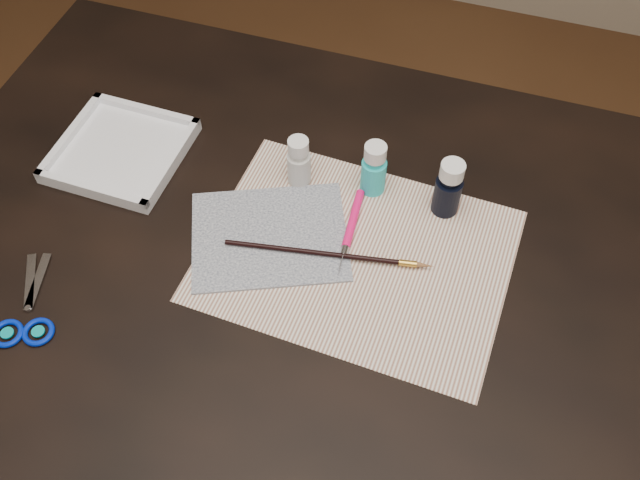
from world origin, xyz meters
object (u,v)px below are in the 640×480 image
(paint_bottle_cyan, at_px, (374,168))
(palette_tray, at_px, (121,150))
(canvas, at_px, (269,236))
(paint_bottle_navy, at_px, (449,188))
(paper, at_px, (357,255))
(paint_bottle_white, at_px, (299,162))
(scissors, at_px, (25,299))

(paint_bottle_cyan, relative_size, palette_tray, 0.48)
(canvas, height_order, paint_bottle_navy, paint_bottle_navy)
(paper, xyz_separation_m, paint_bottle_white, (-0.13, 0.11, 0.04))
(canvas, xyz_separation_m, paint_bottle_white, (0.01, 0.12, 0.04))
(paint_bottle_cyan, bearing_deg, paint_bottle_white, -170.19)
(paper, relative_size, paint_bottle_navy, 4.36)
(paint_bottle_cyan, xyz_separation_m, palette_tray, (-0.41, -0.06, -0.04))
(paint_bottle_navy, bearing_deg, paint_bottle_white, -176.45)
(paint_bottle_white, xyz_separation_m, paint_bottle_cyan, (0.11, 0.02, 0.00))
(canvas, relative_size, palette_tray, 1.17)
(paper, xyz_separation_m, canvas, (-0.13, -0.01, 0.00))
(palette_tray, bearing_deg, paper, -9.90)
(scissors, bearing_deg, canvas, -81.91)
(paint_bottle_white, bearing_deg, canvas, -93.07)
(paint_bottle_white, relative_size, paint_bottle_cyan, 0.95)
(paint_bottle_white, bearing_deg, paint_bottle_navy, 3.55)
(paint_bottle_cyan, height_order, paint_bottle_navy, paint_bottle_navy)
(paper, bearing_deg, paint_bottle_navy, 50.43)
(paint_bottle_navy, distance_m, scissors, 0.63)
(paper, height_order, paint_bottle_white, paint_bottle_white)
(canvas, distance_m, paint_bottle_white, 0.13)
(palette_tray, bearing_deg, paint_bottle_navy, 5.65)
(canvas, height_order, palette_tray, palette_tray)
(paint_bottle_white, height_order, paint_bottle_cyan, paint_bottle_cyan)
(paint_bottle_cyan, distance_m, paint_bottle_navy, 0.12)
(paint_bottle_navy, height_order, palette_tray, paint_bottle_navy)
(canvas, distance_m, palette_tray, 0.30)
(canvas, xyz_separation_m, paint_bottle_navy, (0.24, 0.13, 0.05))
(canvas, bearing_deg, paint_bottle_cyan, 49.08)
(paper, distance_m, paint_bottle_cyan, 0.14)
(paint_bottle_white, distance_m, scissors, 0.44)
(paper, xyz_separation_m, scissors, (-0.42, -0.22, 0.00))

